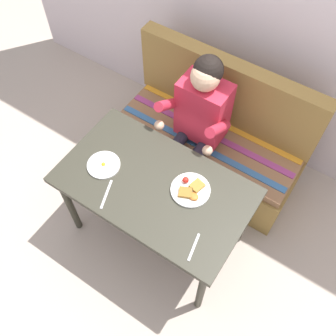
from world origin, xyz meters
name	(u,v)px	position (x,y,z in m)	size (l,w,h in m)	color
ground_plane	(157,232)	(0.00, 0.00, 0.00)	(8.00, 8.00, 0.00)	#AD9D8E
table	(155,191)	(0.00, 0.00, 0.65)	(1.20, 0.70, 0.73)	#313025
couch	(211,141)	(0.00, 0.76, 0.33)	(1.44, 0.56, 1.00)	olive
person	(198,118)	(-0.05, 0.59, 0.74)	(0.45, 0.61, 1.21)	#BF253A
plate_breakfast	(190,190)	(0.21, 0.08, 0.74)	(0.24, 0.24, 0.05)	white
plate_eggs	(104,165)	(-0.35, -0.07, 0.74)	(0.21, 0.21, 0.04)	white
fork	(194,247)	(0.41, -0.21, 0.73)	(0.01, 0.17, 0.01)	silver
knife	(106,194)	(-0.20, -0.22, 0.73)	(0.01, 0.20, 0.01)	silver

